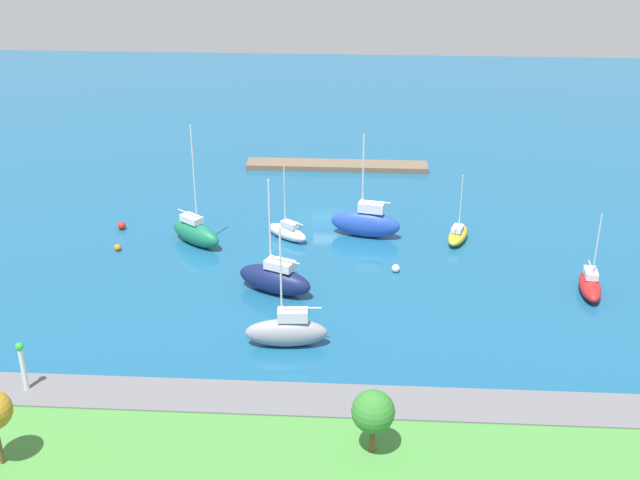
{
  "coord_description": "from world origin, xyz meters",
  "views": [
    {
      "loc": [
        -4.13,
        78.52,
        34.16
      ],
      "look_at": [
        0.0,
        8.85,
        1.5
      ],
      "focal_mm": 45.54,
      "sensor_mm": 36.0,
      "label": 1
    }
  ],
  "objects_px": {
    "sailboat_yellow_outer_mooring": "(458,235)",
    "sailboat_green_lone_south": "(196,232)",
    "sailboat_red_near_pier": "(590,285)",
    "sailboat_white_lone_north": "(287,232)",
    "pier_dock": "(337,166)",
    "mooring_buoy_orange": "(118,248)",
    "mooring_buoy_white": "(396,268)",
    "harbor_beacon": "(22,363)",
    "sailboat_blue_west_end": "(366,222)",
    "sailboat_gray_center_basin": "(287,331)",
    "park_tree_east": "(373,412)",
    "sailboat_navy_far_south": "(275,278)",
    "mooring_buoy_red": "(122,226)"
  },
  "relations": [
    {
      "from": "sailboat_yellow_outer_mooring",
      "to": "mooring_buoy_orange",
      "type": "distance_m",
      "value": 33.24
    },
    {
      "from": "harbor_beacon",
      "to": "sailboat_white_lone_north",
      "type": "bearing_deg",
      "value": -119.09
    },
    {
      "from": "mooring_buoy_white",
      "to": "harbor_beacon",
      "type": "bearing_deg",
      "value": 39.13
    },
    {
      "from": "mooring_buoy_orange",
      "to": "sailboat_white_lone_north",
      "type": "bearing_deg",
      "value": -167.28
    },
    {
      "from": "park_tree_east",
      "to": "sailboat_green_lone_south",
      "type": "height_order",
      "value": "sailboat_green_lone_south"
    },
    {
      "from": "mooring_buoy_red",
      "to": "mooring_buoy_orange",
      "type": "relative_size",
      "value": 1.25
    },
    {
      "from": "sailboat_green_lone_south",
      "to": "mooring_buoy_red",
      "type": "bearing_deg",
      "value": -162.54
    },
    {
      "from": "sailboat_green_lone_south",
      "to": "mooring_buoy_white",
      "type": "distance_m",
      "value": 20.05
    },
    {
      "from": "sailboat_red_near_pier",
      "to": "sailboat_white_lone_north",
      "type": "height_order",
      "value": "sailboat_white_lone_north"
    },
    {
      "from": "sailboat_yellow_outer_mooring",
      "to": "sailboat_green_lone_south",
      "type": "distance_m",
      "value": 25.79
    },
    {
      "from": "sailboat_red_near_pier",
      "to": "mooring_buoy_red",
      "type": "relative_size",
      "value": 9.25
    },
    {
      "from": "mooring_buoy_orange",
      "to": "sailboat_red_near_pier",
      "type": "bearing_deg",
      "value": 172.11
    },
    {
      "from": "sailboat_yellow_outer_mooring",
      "to": "sailboat_green_lone_south",
      "type": "relative_size",
      "value": 0.56
    },
    {
      "from": "park_tree_east",
      "to": "sailboat_white_lone_north",
      "type": "bearing_deg",
      "value": -75.55
    },
    {
      "from": "harbor_beacon",
      "to": "sailboat_yellow_outer_mooring",
      "type": "xyz_separation_m",
      "value": [
        -32.31,
        -28.14,
        -2.44
      ]
    },
    {
      "from": "park_tree_east",
      "to": "sailboat_gray_center_basin",
      "type": "xyz_separation_m",
      "value": [
        6.58,
        -13.24,
        -2.61
      ]
    },
    {
      "from": "sailboat_white_lone_north",
      "to": "park_tree_east",
      "type": "bearing_deg",
      "value": 141.82
    },
    {
      "from": "sailboat_blue_west_end",
      "to": "sailboat_yellow_outer_mooring",
      "type": "distance_m",
      "value": 9.16
    },
    {
      "from": "sailboat_blue_west_end",
      "to": "mooring_buoy_orange",
      "type": "bearing_deg",
      "value": 23.51
    },
    {
      "from": "sailboat_navy_far_south",
      "to": "park_tree_east",
      "type": "bearing_deg",
      "value": 134.83
    },
    {
      "from": "mooring_buoy_white",
      "to": "mooring_buoy_orange",
      "type": "relative_size",
      "value": 1.13
    },
    {
      "from": "harbor_beacon",
      "to": "mooring_buoy_orange",
      "type": "height_order",
      "value": "harbor_beacon"
    },
    {
      "from": "park_tree_east",
      "to": "mooring_buoy_white",
      "type": "relative_size",
      "value": 5.85
    },
    {
      "from": "sailboat_navy_far_south",
      "to": "sailboat_green_lone_south",
      "type": "relative_size",
      "value": 0.86
    },
    {
      "from": "park_tree_east",
      "to": "sailboat_white_lone_north",
      "type": "distance_m",
      "value": 33.95
    },
    {
      "from": "sailboat_blue_west_end",
      "to": "sailboat_yellow_outer_mooring",
      "type": "bearing_deg",
      "value": -172.41
    },
    {
      "from": "park_tree_east",
      "to": "sailboat_red_near_pier",
      "type": "height_order",
      "value": "sailboat_red_near_pier"
    },
    {
      "from": "pier_dock",
      "to": "sailboat_yellow_outer_mooring",
      "type": "distance_m",
      "value": 24.13
    },
    {
      "from": "sailboat_red_near_pier",
      "to": "mooring_buoy_orange",
      "type": "height_order",
      "value": "sailboat_red_near_pier"
    },
    {
      "from": "park_tree_east",
      "to": "mooring_buoy_orange",
      "type": "xyz_separation_m",
      "value": [
        24.55,
        -29.1,
        -3.57
      ]
    },
    {
      "from": "sailboat_navy_far_south",
      "to": "mooring_buoy_white",
      "type": "distance_m",
      "value": 11.55
    },
    {
      "from": "park_tree_east",
      "to": "sailboat_gray_center_basin",
      "type": "distance_m",
      "value": 15.02
    },
    {
      "from": "sailboat_blue_west_end",
      "to": "sailboat_gray_center_basin",
      "type": "distance_m",
      "value": 21.46
    },
    {
      "from": "mooring_buoy_orange",
      "to": "harbor_beacon",
      "type": "bearing_deg",
      "value": 91.62
    },
    {
      "from": "mooring_buoy_orange",
      "to": "mooring_buoy_white",
      "type": "bearing_deg",
      "value": 173.77
    },
    {
      "from": "park_tree_east",
      "to": "sailboat_navy_far_south",
      "type": "height_order",
      "value": "sailboat_navy_far_south"
    },
    {
      "from": "sailboat_white_lone_north",
      "to": "mooring_buoy_orange",
      "type": "distance_m",
      "value": 16.53
    },
    {
      "from": "park_tree_east",
      "to": "sailboat_yellow_outer_mooring",
      "type": "distance_m",
      "value": 34.34
    },
    {
      "from": "park_tree_east",
      "to": "mooring_buoy_white",
      "type": "distance_m",
      "value": 26.51
    },
    {
      "from": "sailboat_green_lone_south",
      "to": "mooring_buoy_white",
      "type": "bearing_deg",
      "value": 23.52
    },
    {
      "from": "harbor_beacon",
      "to": "sailboat_white_lone_north",
      "type": "xyz_separation_m",
      "value": [
        -15.43,
        -27.75,
        -2.38
      ]
    },
    {
      "from": "pier_dock",
      "to": "sailboat_green_lone_south",
      "type": "bearing_deg",
      "value": 60.18
    },
    {
      "from": "pier_dock",
      "to": "sailboat_red_near_pier",
      "type": "distance_m",
      "value": 38.34
    },
    {
      "from": "sailboat_yellow_outer_mooring",
      "to": "mooring_buoy_white",
      "type": "height_order",
      "value": "sailboat_yellow_outer_mooring"
    },
    {
      "from": "sailboat_red_near_pier",
      "to": "sailboat_white_lone_north",
      "type": "distance_m",
      "value": 28.96
    },
    {
      "from": "harbor_beacon",
      "to": "mooring_buoy_white",
      "type": "height_order",
      "value": "harbor_beacon"
    },
    {
      "from": "sailboat_green_lone_south",
      "to": "sailboat_gray_center_basin",
      "type": "relative_size",
      "value": 1.21
    },
    {
      "from": "pier_dock",
      "to": "mooring_buoy_white",
      "type": "distance_m",
      "value": 28.19
    },
    {
      "from": "pier_dock",
      "to": "harbor_beacon",
      "type": "height_order",
      "value": "harbor_beacon"
    },
    {
      "from": "pier_dock",
      "to": "sailboat_blue_west_end",
      "type": "bearing_deg",
      "value": 100.48
    }
  ]
}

